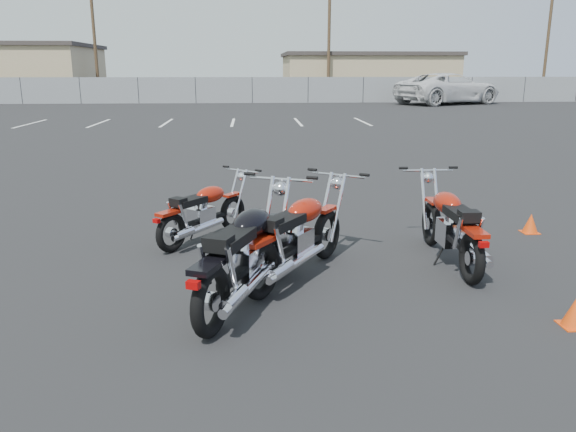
{
  "coord_description": "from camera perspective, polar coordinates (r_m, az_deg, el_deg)",
  "views": [
    {
      "loc": [
        -0.25,
        -5.97,
        2.38
      ],
      "look_at": [
        0.2,
        0.6,
        0.65
      ],
      "focal_mm": 35.0,
      "sensor_mm": 36.0,
      "label": 1
    }
  ],
  "objects": [
    {
      "name": "ground",
      "position": [
        6.44,
        -1.42,
        -7.0
      ],
      "size": [
        120.0,
        120.0,
        0.0
      ],
      "primitive_type": "plane",
      "color": "black",
      "rests_on": "ground"
    },
    {
      "name": "motorcycle_front_red",
      "position": [
        8.02,
        -8.57,
        0.42
      ],
      "size": [
        1.44,
        1.71,
        0.93
      ],
      "color": "black",
      "rests_on": "ground"
    },
    {
      "name": "motorcycle_second_black",
      "position": [
        5.81,
        -4.33,
        -3.89
      ],
      "size": [
        1.36,
        2.34,
        1.17
      ],
      "color": "black",
      "rests_on": "ground"
    },
    {
      "name": "motorcycle_third_red",
      "position": [
        6.51,
        0.99,
        -2.04
      ],
      "size": [
        1.63,
        2.09,
        1.1
      ],
      "color": "black",
      "rests_on": "ground"
    },
    {
      "name": "motorcycle_rear_red",
      "position": [
        7.3,
        16.28,
        -0.97
      ],
      "size": [
        0.84,
        2.16,
        1.06
      ],
      "color": "black",
      "rests_on": "ground"
    },
    {
      "name": "training_cone_near",
      "position": [
        9.14,
        23.42,
        -0.69
      ],
      "size": [
        0.24,
        0.24,
        0.29
      ],
      "color": "#E8440C",
      "rests_on": "ground"
    },
    {
      "name": "training_cone_far",
      "position": [
        6.05,
        27.17,
        -8.63
      ],
      "size": [
        0.25,
        0.25,
        0.3
      ],
      "color": "#E8440C",
      "rests_on": "ground"
    },
    {
      "name": "chainlink_fence",
      "position": [
        41.0,
        -3.66,
        12.65
      ],
      "size": [
        80.06,
        0.06,
        1.8
      ],
      "color": "slate",
      "rests_on": "ground"
    },
    {
      "name": "tan_building_east",
      "position": [
        51.01,
        7.91,
        14.03
      ],
      "size": [
        14.4,
        9.4,
        3.7
      ],
      "color": "tan",
      "rests_on": "ground"
    },
    {
      "name": "utility_pole_b",
      "position": [
        47.51,
        -19.07,
        16.76
      ],
      "size": [
        1.8,
        0.24,
        9.0
      ],
      "color": "#3F2D1D",
      "rests_on": "ground"
    },
    {
      "name": "utility_pole_c",
      "position": [
        45.46,
        4.18,
        17.62
      ],
      "size": [
        1.8,
        0.24,
        9.0
      ],
      "color": "#3F2D1D",
      "rests_on": "ground"
    },
    {
      "name": "utility_pole_d",
      "position": [
        52.03,
        24.89,
        15.99
      ],
      "size": [
        1.8,
        0.24,
        9.0
      ],
      "color": "#3F2D1D",
      "rests_on": "ground"
    },
    {
      "name": "parking_line_stripes",
      "position": [
        26.18,
        -8.95,
        9.36
      ],
      "size": [
        15.12,
        4.0,
        0.01
      ],
      "color": "silver",
      "rests_on": "ground"
    },
    {
      "name": "white_van",
      "position": [
        41.07,
        16.05,
        13.19
      ],
      "size": [
        6.83,
        9.4,
        3.32
      ],
      "primitive_type": "imported",
      "rotation": [
        0.0,
        0.0,
        2.0
      ],
      "color": "silver",
      "rests_on": "ground"
    }
  ]
}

